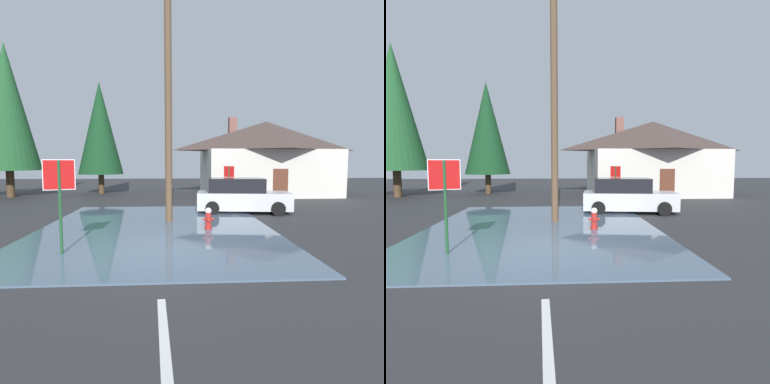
# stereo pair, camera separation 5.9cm
# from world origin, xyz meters

# --- Properties ---
(ground_plane) EXTENTS (80.00, 80.00, 0.10)m
(ground_plane) POSITION_xyz_m (0.00, 0.00, -0.05)
(ground_plane) COLOR #2D2D30
(flood_puddle) EXTENTS (8.26, 10.96, 0.05)m
(flood_puddle) POSITION_xyz_m (-0.23, 3.25, 0.02)
(flood_puddle) COLOR #4C6075
(flood_puddle) RESTS_ON ground
(lane_stop_bar) EXTENTS (4.43, 0.43, 0.01)m
(lane_stop_bar) POSITION_xyz_m (-0.63, -1.17, 0.00)
(lane_stop_bar) COLOR silver
(lane_stop_bar) RESTS_ON ground
(lane_center_stripe) EXTENTS (0.30, 2.71, 0.01)m
(lane_center_stripe) POSITION_xyz_m (0.22, -4.26, 0.00)
(lane_center_stripe) COLOR silver
(lane_center_stripe) RESTS_ON ground
(stop_sign_near) EXTENTS (0.73, 0.32, 2.49)m
(stop_sign_near) POSITION_xyz_m (-2.52, -0.06, 1.79)
(stop_sign_near) COLOR #1E4C28
(stop_sign_near) RESTS_ON ground
(fire_hydrant) EXTENTS (0.40, 0.35, 0.80)m
(fire_hydrant) POSITION_xyz_m (1.64, 2.84, 0.39)
(fire_hydrant) COLOR #AD231E
(fire_hydrant) RESTS_ON ground
(utility_pole) EXTENTS (1.60, 0.28, 9.60)m
(utility_pole) POSITION_xyz_m (0.23, 4.39, 4.98)
(utility_pole) COLOR brown
(utility_pole) RESTS_ON ground
(stop_sign_far) EXTENTS (0.59, 0.37, 2.21)m
(stop_sign_far) POSITION_xyz_m (3.77, 10.46, 1.57)
(stop_sign_far) COLOR #1E4C28
(stop_sign_far) RESTS_ON ground
(house) EXTENTS (10.05, 7.14, 5.88)m
(house) POSITION_xyz_m (7.43, 15.35, 2.83)
(house) COLOR beige
(house) RESTS_ON ground
(parked_car) EXTENTS (4.57, 2.43, 1.66)m
(parked_car) POSITION_xyz_m (3.69, 6.72, 0.79)
(parked_car) COLOR silver
(parked_car) RESTS_ON ground
(pine_tree_mid_left) EXTENTS (3.39, 3.39, 8.47)m
(pine_tree_mid_left) POSITION_xyz_m (-5.06, 16.65, 4.98)
(pine_tree_mid_left) COLOR #4C3823
(pine_tree_mid_left) RESTS_ON ground
(pine_tree_short_left) EXTENTS (4.18, 4.18, 10.45)m
(pine_tree_short_left) POSITION_xyz_m (-10.81, 14.50, 6.15)
(pine_tree_short_left) COLOR #4C3823
(pine_tree_short_left) RESTS_ON ground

